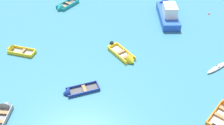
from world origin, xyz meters
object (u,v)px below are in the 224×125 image
(kayak_white_midfield_left, at_px, (218,67))
(rowboat_yellow_outer_right, at_px, (15,50))
(rowboat_grey_far_right, at_px, (3,112))
(rowboat_turquoise_cluster_outer, at_px, (63,7))
(rowboat_yellow_far_back, at_px, (127,58))
(mooring_buoy_between_boats_left, at_px, (209,14))
(motor_launch_blue_near_right, at_px, (167,12))
(rowboat_deep_blue_center, at_px, (73,92))

(kayak_white_midfield_left, xyz_separation_m, rowboat_yellow_outer_right, (-21.84, 0.17, 0.03))
(rowboat_grey_far_right, xyz_separation_m, rowboat_turquoise_cluster_outer, (0.20, 19.15, 0.01))
(rowboat_yellow_far_back, xyz_separation_m, kayak_white_midfield_left, (9.42, -0.38, -0.05))
(rowboat_turquoise_cluster_outer, bearing_deg, mooring_buoy_between_boats_left, 2.46)
(motor_launch_blue_near_right, relative_size, rowboat_yellow_outer_right, 2.07)
(motor_launch_blue_near_right, relative_size, rowboat_turquoise_cluster_outer, 1.82)
(motor_launch_blue_near_right, bearing_deg, rowboat_turquoise_cluster_outer, 177.34)
(rowboat_turquoise_cluster_outer, xyz_separation_m, kayak_white_midfield_left, (19.11, -10.59, -0.07))
(rowboat_yellow_far_back, relative_size, rowboat_grey_far_right, 0.92)
(rowboat_deep_blue_center, bearing_deg, mooring_buoy_between_boats_left, 48.76)
(rowboat_turquoise_cluster_outer, distance_m, rowboat_yellow_outer_right, 10.77)
(rowboat_grey_far_right, bearing_deg, rowboat_yellow_outer_right, 106.10)
(rowboat_yellow_far_back, xyz_separation_m, mooring_buoy_between_boats_left, (10.15, 11.06, -0.20))
(rowboat_yellow_far_back, height_order, rowboat_turquoise_cluster_outer, rowboat_turquoise_cluster_outer)
(rowboat_grey_far_right, xyz_separation_m, kayak_white_midfield_left, (19.32, 8.56, -0.06))
(kayak_white_midfield_left, bearing_deg, rowboat_deep_blue_center, -159.15)
(kayak_white_midfield_left, relative_size, rowboat_deep_blue_center, 0.73)
(kayak_white_midfield_left, height_order, mooring_buoy_between_boats_left, kayak_white_midfield_left)
(rowboat_yellow_outer_right, relative_size, rowboat_deep_blue_center, 0.97)
(kayak_white_midfield_left, bearing_deg, rowboat_turquoise_cluster_outer, 151.01)
(rowboat_deep_blue_center, bearing_deg, rowboat_yellow_far_back, 51.43)
(rowboat_grey_far_right, xyz_separation_m, rowboat_deep_blue_center, (5.36, 3.24, -0.05))
(motor_launch_blue_near_right, bearing_deg, rowboat_yellow_outer_right, -150.03)
(rowboat_grey_far_right, relative_size, kayak_white_midfield_left, 1.52)
(rowboat_yellow_far_back, bearing_deg, rowboat_deep_blue_center, -128.57)
(rowboat_yellow_outer_right, bearing_deg, rowboat_grey_far_right, -73.90)
(rowboat_grey_far_right, bearing_deg, rowboat_deep_blue_center, 31.19)
(rowboat_grey_far_right, relative_size, rowboat_deep_blue_center, 1.12)
(rowboat_grey_far_right, relative_size, motor_launch_blue_near_right, 0.56)
(rowboat_deep_blue_center, height_order, mooring_buoy_between_boats_left, rowboat_deep_blue_center)
(rowboat_turquoise_cluster_outer, relative_size, rowboat_deep_blue_center, 1.10)
(rowboat_turquoise_cluster_outer, bearing_deg, rowboat_grey_far_right, -90.61)
(rowboat_grey_far_right, height_order, rowboat_deep_blue_center, rowboat_grey_far_right)
(rowboat_turquoise_cluster_outer, distance_m, mooring_buoy_between_boats_left, 19.86)
(kayak_white_midfield_left, relative_size, mooring_buoy_between_boats_left, 9.17)
(rowboat_turquoise_cluster_outer, height_order, mooring_buoy_between_boats_left, rowboat_turquoise_cluster_outer)
(rowboat_turquoise_cluster_outer, relative_size, rowboat_yellow_outer_right, 1.14)
(rowboat_turquoise_cluster_outer, distance_m, rowboat_deep_blue_center, 16.72)
(motor_launch_blue_near_right, bearing_deg, rowboat_grey_far_right, -127.92)
(rowboat_grey_far_right, xyz_separation_m, mooring_buoy_between_boats_left, (20.05, 20.00, -0.20))
(kayak_white_midfield_left, xyz_separation_m, rowboat_deep_blue_center, (-13.96, -5.32, 0.01))
(rowboat_grey_far_right, distance_m, rowboat_turquoise_cluster_outer, 19.15)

